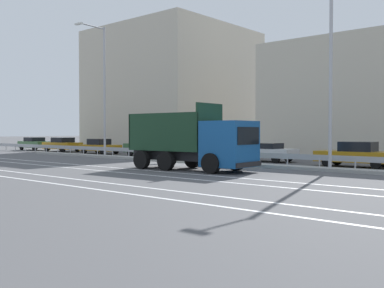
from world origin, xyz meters
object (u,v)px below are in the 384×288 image
Objects in this scene: parked_car_6 at (356,154)px; parked_car_1 at (62,145)px; parked_car_2 at (100,146)px; dump_truck at (205,146)px; parked_car_0 at (35,144)px; street_lamp_1 at (103,85)px; street_lamp_2 at (329,64)px; parked_car_5 at (265,152)px; parked_car_3 at (150,147)px; median_road_sign at (175,143)px; parked_car_4 at (199,150)px.

parked_car_1 is at bearing 88.01° from parked_car_6.
parked_car_2 is (6.35, -0.03, -0.04)m from parked_car_1.
parked_car_0 is at bearing -107.34° from dump_truck.
street_lamp_1 is 2.24× the size of parked_car_6.
street_lamp_1 is 18.89m from street_lamp_2.
parked_car_1 is 1.05× the size of parked_car_5.
dump_truck is 14.92m from parked_car_3.
median_road_sign is 0.57× the size of parked_car_2.
street_lamp_2 is at bearing -98.29° from parked_car_1.
dump_truck is 7.84m from street_lamp_2.
street_lamp_1 is 19.93m from parked_car_6.
street_lamp_2 is at bearing -1.37° from median_road_sign.
parked_car_2 is 0.98× the size of parked_car_5.
parked_car_6 is (18.84, 4.12, -5.04)m from street_lamp_1.
parked_car_2 is at bearing 144.62° from street_lamp_1.
street_lamp_2 is at bearing -124.65° from parked_car_5.
dump_truck is 7.47m from median_road_sign.
parked_car_6 is (24.40, 0.17, 0.04)m from parked_car_2.
dump_truck is 1.75× the size of parked_car_2.
parked_car_4 is at bearing -141.26° from dump_truck.
parked_car_4 is at bearing 160.83° from street_lamp_2.
dump_truck reaches higher than parked_car_5.
median_road_sign is 11.94m from parked_car_6.
parked_car_1 reaches higher than parked_car_2.
median_road_sign is at bearing 71.82° from parked_car_2.
parked_car_3 is at bearing -90.39° from parked_car_1.
parked_car_0 is 0.98× the size of parked_car_4.
parked_car_1 is at bearing 90.69° from parked_car_3.
parked_car_2 is at bearing -91.46° from parked_car_1.
parked_car_2 is at bearing 91.70° from parked_car_3.
street_lamp_1 is 2.37× the size of parked_car_0.
street_lamp_2 is (5.21, 3.94, 4.33)m from dump_truck.
median_road_sign is 25.60m from parked_car_0.
parked_car_6 reaches higher than parked_car_4.
parked_car_1 is 1.04× the size of parked_car_4.
dump_truck is 3.10× the size of median_road_sign.
parked_car_0 is 36.63m from parked_car_6.
parked_car_6 is at bearing -90.90° from parked_car_1.
parked_car_6 is (12.58, -0.40, 0.08)m from parked_car_4.
dump_truck reaches higher than parked_car_0.
dump_truck reaches higher than parked_car_3.
street_lamp_1 is 9.26m from parked_car_4.
parked_car_2 is (12.23, -0.30, -0.03)m from parked_car_0.
median_road_sign is at bearing 3.04° from street_lamp_1.
street_lamp_2 is (18.89, 0.13, -0.11)m from street_lamp_1.
street_lamp_2 reaches higher than parked_car_3.
street_lamp_1 is 13.54m from parked_car_1.
parked_car_1 is (-19.42, 3.58, -0.58)m from median_road_sign.
dump_truck is at bearing -170.45° from parked_car_5.
parked_car_6 is at bearing -90.19° from parked_car_3.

